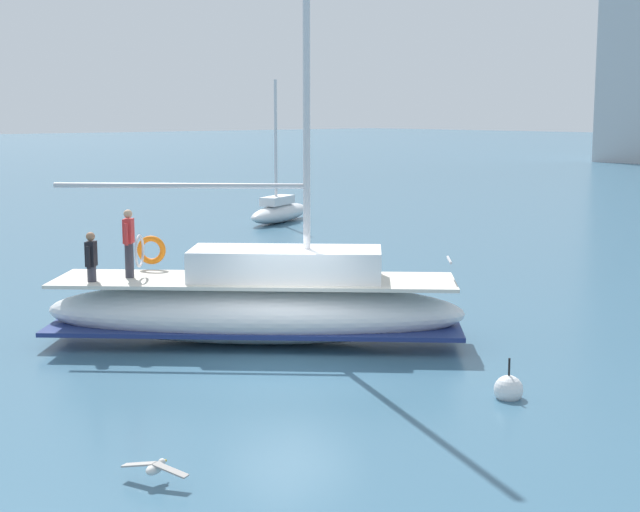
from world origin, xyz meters
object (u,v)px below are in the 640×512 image
object	(u,v)px
mooring_buoy	(508,390)
moored_sloop_near	(280,211)
main_sailboat	(258,304)
seagull	(155,468)

from	to	relation	value
mooring_buoy	moored_sloop_near	bearing A→B (deg)	149.40
moored_sloop_near	main_sailboat	bearing A→B (deg)	-40.32
main_sailboat	seagull	xyz separation A→B (m)	(5.67, -6.25, -0.65)
mooring_buoy	main_sailboat	bearing A→B (deg)	-172.88
main_sailboat	mooring_buoy	bearing A→B (deg)	7.12
seagull	mooring_buoy	world-z (taller)	mooring_buoy
seagull	mooring_buoy	size ratio (longest dim) A/B	1.18
main_sailboat	mooring_buoy	size ratio (longest dim) A/B	13.38
seagull	mooring_buoy	bearing A→B (deg)	83.34
seagull	mooring_buoy	distance (m)	7.11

